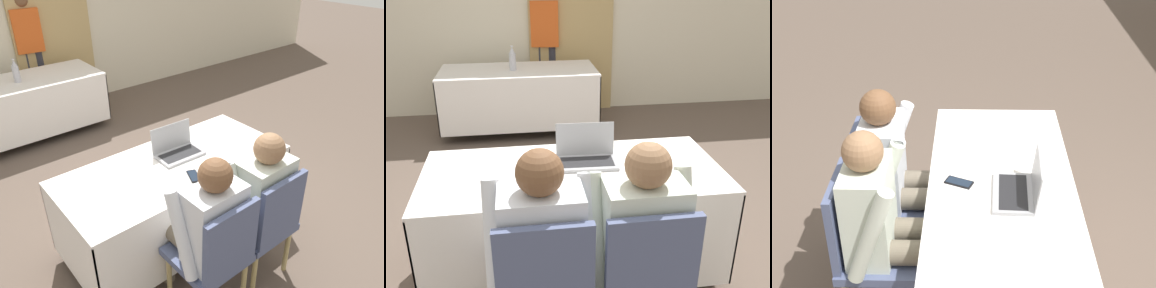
% 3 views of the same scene
% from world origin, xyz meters
% --- Properties ---
extents(ground_plane, '(24.00, 24.00, 0.00)m').
position_xyz_m(ground_plane, '(0.00, 0.00, 0.00)').
color(ground_plane, brown).
extents(wall_back, '(12.00, 0.06, 2.70)m').
position_xyz_m(wall_back, '(0.00, 3.29, 1.35)').
color(wall_back, beige).
rests_on(wall_back, ground_plane).
extents(curtain_panel, '(1.06, 0.04, 2.65)m').
position_xyz_m(curtain_panel, '(0.42, 3.23, 1.33)').
color(curtain_panel, tan).
rests_on(curtain_panel, ground_plane).
extents(conference_table_near, '(1.74, 0.79, 0.72)m').
position_xyz_m(conference_table_near, '(0.00, 0.00, 0.55)').
color(conference_table_near, white).
rests_on(conference_table_near, ground_plane).
extents(conference_table_far, '(1.74, 0.79, 0.72)m').
position_xyz_m(conference_table_far, '(-0.27, 2.57, 0.55)').
color(conference_table_far, white).
rests_on(conference_table_far, ground_plane).
extents(laptop, '(0.37, 0.25, 0.22)m').
position_xyz_m(laptop, '(0.09, 0.09, 0.77)').
color(laptop, '#99999E').
rests_on(laptop, conference_table_near).
extents(cell_phone, '(0.12, 0.16, 0.01)m').
position_xyz_m(cell_phone, '(-0.01, -0.23, 0.73)').
color(cell_phone, black).
rests_on(cell_phone, conference_table_near).
extents(paper_beside_laptop, '(0.28, 0.34, 0.00)m').
position_xyz_m(paper_beside_laptop, '(0.19, 0.19, 0.72)').
color(paper_beside_laptop, white).
rests_on(paper_beside_laptop, conference_table_near).
extents(water_bottle, '(0.08, 0.08, 0.27)m').
position_xyz_m(water_bottle, '(-0.32, 2.54, 0.84)').
color(water_bottle, '#B7B7C1').
rests_on(water_bottle, conference_table_far).
extents(chair_near_left, '(0.44, 0.44, 0.90)m').
position_xyz_m(chair_near_left, '(-0.23, -0.70, 0.50)').
color(chair_near_left, tan).
rests_on(chair_near_left, ground_plane).
extents(chair_near_right, '(0.44, 0.44, 0.90)m').
position_xyz_m(chair_near_right, '(0.23, -0.70, 0.50)').
color(chair_near_right, tan).
rests_on(chair_near_right, ground_plane).
extents(person_checkered_shirt, '(0.50, 0.52, 1.16)m').
position_xyz_m(person_checkered_shirt, '(-0.23, -0.60, 0.66)').
color(person_checkered_shirt, '#665B4C').
rests_on(person_checkered_shirt, ground_plane).
extents(person_white_shirt, '(0.50, 0.52, 1.16)m').
position_xyz_m(person_white_shirt, '(0.23, -0.60, 0.66)').
color(person_white_shirt, '#665B4C').
rests_on(person_white_shirt, ground_plane).
extents(person_red_shirt, '(0.36, 0.24, 1.59)m').
position_xyz_m(person_red_shirt, '(0.10, 3.26, 0.91)').
color(person_red_shirt, '#33333D').
rests_on(person_red_shirt, ground_plane).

